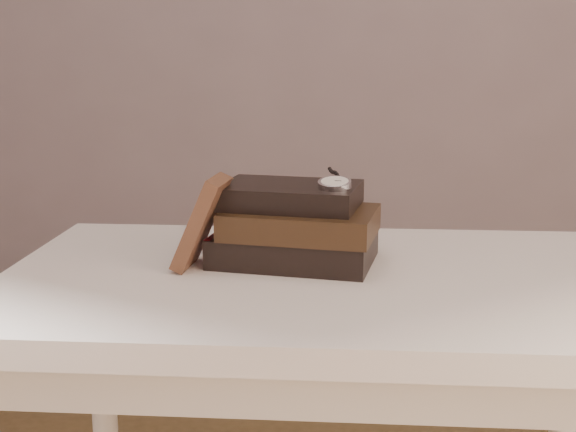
{
  "coord_description": "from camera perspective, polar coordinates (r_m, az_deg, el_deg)",
  "views": [
    {
      "loc": [
        0.02,
        -0.75,
        1.08
      ],
      "look_at": [
        -0.07,
        0.41,
        0.82
      ],
      "focal_mm": 46.66,
      "sensor_mm": 36.0,
      "label": 1
    }
  ],
  "objects": [
    {
      "name": "eyeglasses",
      "position": [
        1.29,
        -2.44,
        0.82
      ],
      "size": [
        0.12,
        0.14,
        0.05
      ],
      "color": "silver",
      "rests_on": "book_stack"
    },
    {
      "name": "book_stack",
      "position": [
        1.19,
        0.55,
        -0.79
      ],
      "size": [
        0.28,
        0.22,
        0.13
      ],
      "color": "black",
      "rests_on": "table"
    },
    {
      "name": "pocket_watch",
      "position": [
        1.16,
        3.57,
        2.54
      ],
      "size": [
        0.06,
        0.16,
        0.02
      ],
      "color": "silver",
      "rests_on": "book_stack"
    },
    {
      "name": "table",
      "position": [
        1.18,
        3.01,
        -8.62
      ],
      "size": [
        1.0,
        0.6,
        0.75
      ],
      "color": "white",
      "rests_on": "ground"
    },
    {
      "name": "journal",
      "position": [
        1.17,
        -6.62,
        -0.47
      ],
      "size": [
        0.09,
        0.1,
        0.15
      ],
      "primitive_type": "cube",
      "rotation": [
        0.0,
        0.42,
        -0.09
      ],
      "color": "#412519",
      "rests_on": "table"
    }
  ]
}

